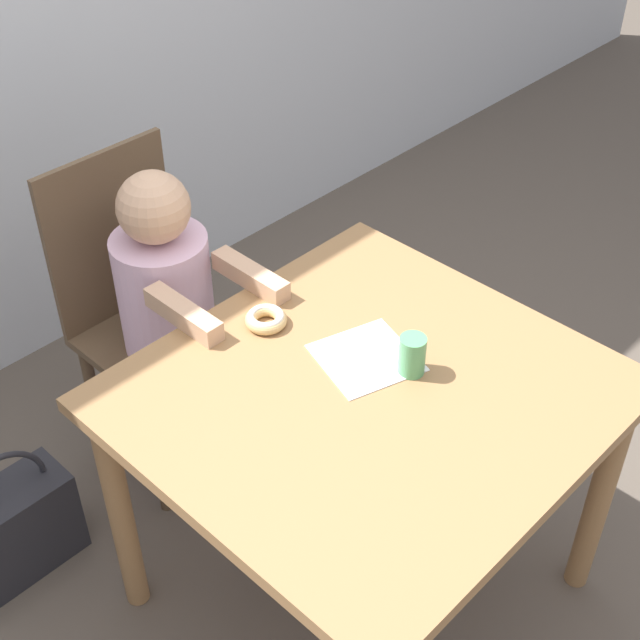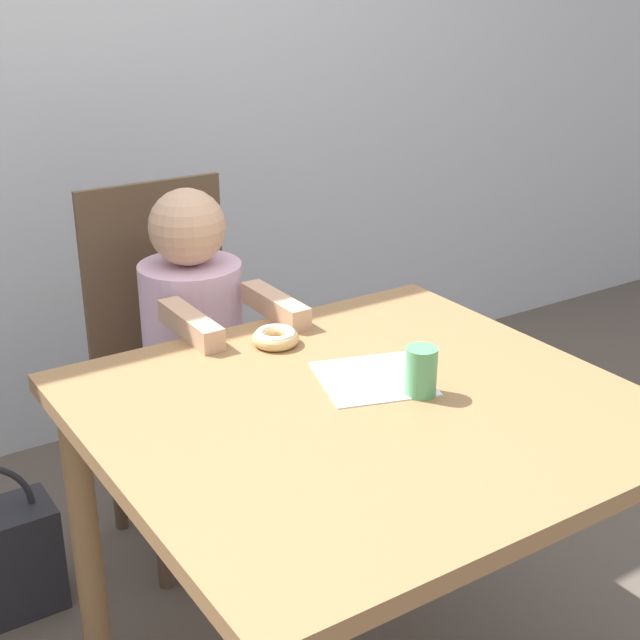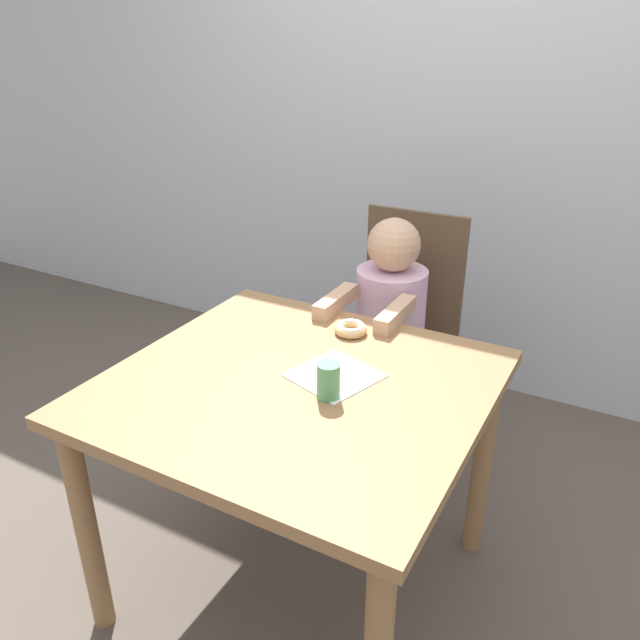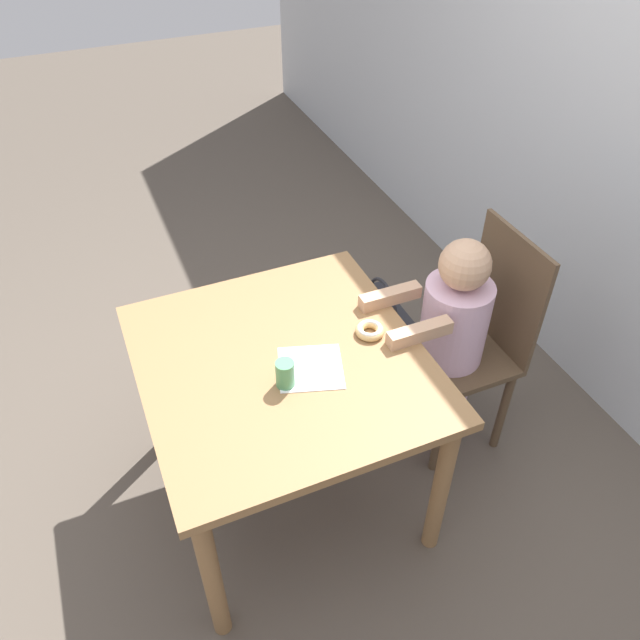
% 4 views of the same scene
% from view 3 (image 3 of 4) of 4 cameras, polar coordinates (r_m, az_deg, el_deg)
% --- Properties ---
extents(ground_plane, '(12.00, 12.00, 0.00)m').
position_cam_3_polar(ground_plane, '(2.12, -1.79, -22.67)').
color(ground_plane, brown).
extents(wall_back, '(8.00, 0.05, 2.50)m').
position_cam_3_polar(wall_back, '(2.83, 14.16, 17.89)').
color(wall_back, silver).
rests_on(wall_back, ground_plane).
extents(dining_table, '(0.97, 0.92, 0.73)m').
position_cam_3_polar(dining_table, '(1.71, -2.07, -8.60)').
color(dining_table, olive).
rests_on(dining_table, ground_plane).
extents(chair, '(0.39, 0.37, 0.96)m').
position_cam_3_polar(chair, '(2.42, 7.31, -1.59)').
color(chair, brown).
rests_on(chair, ground_plane).
extents(child_figure, '(0.26, 0.47, 0.99)m').
position_cam_3_polar(child_figure, '(2.31, 6.23, -2.57)').
color(child_figure, silver).
rests_on(child_figure, ground_plane).
extents(donut, '(0.10, 0.10, 0.03)m').
position_cam_3_polar(donut, '(1.90, 2.89, -0.79)').
color(donut, '#DBB270').
rests_on(donut, dining_table).
extents(napkin, '(0.26, 0.26, 0.00)m').
position_cam_3_polar(napkin, '(1.68, 1.30, -5.08)').
color(napkin, white).
rests_on(napkin, dining_table).
extents(handbag, '(0.35, 0.16, 0.42)m').
position_cam_3_polar(handbag, '(2.74, -4.93, -6.20)').
color(handbag, '#232328').
rests_on(handbag, ground_plane).
extents(cup, '(0.06, 0.06, 0.09)m').
position_cam_3_polar(cup, '(1.57, 0.78, -5.56)').
color(cup, '#519E66').
rests_on(cup, dining_table).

